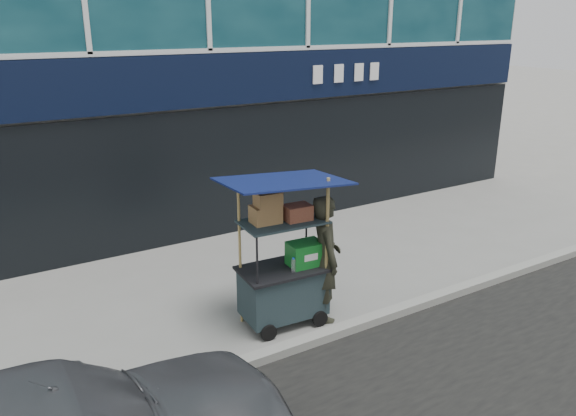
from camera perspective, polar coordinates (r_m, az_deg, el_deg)
ground at (r=7.74m, az=5.14°, el=-11.79°), size 80.00×80.00×0.00m
curb at (r=7.57m, az=6.07°, el=-12.03°), size 80.00×0.18×0.12m
vendor_cart at (r=7.46m, az=-0.36°, el=-6.59°), size 1.60×1.18×2.08m
vendor_man at (r=7.55m, az=3.80°, el=-5.10°), size 0.60×0.74×1.75m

